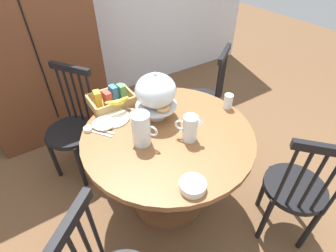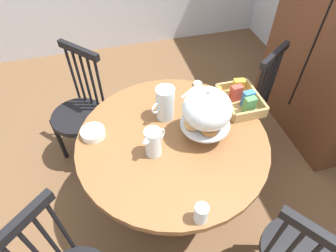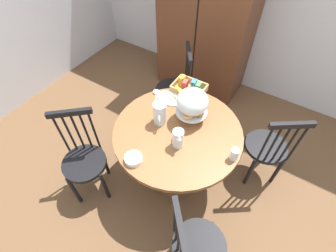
{
  "view_description": "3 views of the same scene",
  "coord_description": "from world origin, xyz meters",
  "px_view_note": "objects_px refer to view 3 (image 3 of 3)",
  "views": [
    {
      "loc": [
        -0.75,
        -1.06,
        1.83
      ],
      "look_at": [
        -0.06,
        -0.01,
        0.79
      ],
      "focal_mm": 27.38,
      "sensor_mm": 36.0,
      "label": 1
    },
    {
      "loc": [
        0.98,
        -0.31,
        1.99
      ],
      "look_at": [
        -0.16,
        -0.01,
        0.74
      ],
      "focal_mm": 30.31,
      "sensor_mm": 36.0,
      "label": 2
    },
    {
      "loc": [
        0.58,
        -1.18,
        2.38
      ],
      "look_at": [
        -0.16,
        -0.01,
        0.74
      ],
      "focal_mm": 26.3,
      "sensor_mm": 36.0,
      "label": 3
    }
  ],
  "objects_px": {
    "butter_dish": "(156,92)",
    "windsor_chair_by_cabinet": "(267,148)",
    "china_plate_small": "(165,96)",
    "cereal_bowl": "(133,159)",
    "orange_juice_pitcher": "(160,114)",
    "windsor_chair_facing_door": "(175,90)",
    "pastry_stand_with_dome": "(192,103)",
    "drinking_glass": "(234,154)",
    "windsor_chair_near_window": "(196,247)",
    "cereal_basket": "(189,88)",
    "china_plate_large": "(174,98)",
    "wooden_armoire": "(207,18)",
    "windsor_chair_far_side": "(84,161)",
    "dining_table": "(177,146)",
    "milk_pitcher": "(178,139)"
  },
  "relations": [
    {
      "from": "windsor_chair_far_side",
      "to": "cereal_bowl",
      "type": "xyz_separation_m",
      "value": [
        0.52,
        0.12,
        0.31
      ]
    },
    {
      "from": "windsor_chair_by_cabinet",
      "to": "wooden_armoire",
      "type": "bearing_deg",
      "value": 139.7
    },
    {
      "from": "windsor_chair_by_cabinet",
      "to": "milk_pitcher",
      "type": "bearing_deg",
      "value": -136.83
    },
    {
      "from": "cereal_basket",
      "to": "wooden_armoire",
      "type": "bearing_deg",
      "value": 107.79
    },
    {
      "from": "china_plate_small",
      "to": "cereal_bowl",
      "type": "bearing_deg",
      "value": -75.97
    },
    {
      "from": "orange_juice_pitcher",
      "to": "cereal_bowl",
      "type": "relative_size",
      "value": 1.54
    },
    {
      "from": "china_plate_large",
      "to": "windsor_chair_facing_door",
      "type": "bearing_deg",
      "value": 119.28
    },
    {
      "from": "pastry_stand_with_dome",
      "to": "cereal_basket",
      "type": "xyz_separation_m",
      "value": [
        -0.2,
        0.31,
        -0.15
      ]
    },
    {
      "from": "pastry_stand_with_dome",
      "to": "china_plate_small",
      "type": "relative_size",
      "value": 2.29
    },
    {
      "from": "wooden_armoire",
      "to": "drinking_glass",
      "type": "relative_size",
      "value": 17.82
    },
    {
      "from": "wooden_armoire",
      "to": "windsor_chair_far_side",
      "type": "height_order",
      "value": "wooden_armoire"
    },
    {
      "from": "windsor_chair_near_window",
      "to": "china_plate_small",
      "type": "distance_m",
      "value": 1.33
    },
    {
      "from": "drinking_glass",
      "to": "windsor_chair_facing_door",
      "type": "bearing_deg",
      "value": 142.95
    },
    {
      "from": "china_plate_large",
      "to": "orange_juice_pitcher",
      "type": "bearing_deg",
      "value": -81.12
    },
    {
      "from": "butter_dish",
      "to": "windsor_chair_by_cabinet",
      "type": "bearing_deg",
      "value": 8.65
    },
    {
      "from": "windsor_chair_near_window",
      "to": "china_plate_small",
      "type": "relative_size",
      "value": 6.5
    },
    {
      "from": "pastry_stand_with_dome",
      "to": "butter_dish",
      "type": "height_order",
      "value": "pastry_stand_with_dome"
    },
    {
      "from": "orange_juice_pitcher",
      "to": "butter_dish",
      "type": "xyz_separation_m",
      "value": [
        -0.24,
        0.3,
        -0.09
      ]
    },
    {
      "from": "pastry_stand_with_dome",
      "to": "orange_juice_pitcher",
      "type": "bearing_deg",
      "value": -139.84
    },
    {
      "from": "wooden_armoire",
      "to": "windsor_chair_far_side",
      "type": "relative_size",
      "value": 2.01
    },
    {
      "from": "china_plate_large",
      "to": "cereal_bowl",
      "type": "height_order",
      "value": "cereal_bowl"
    },
    {
      "from": "pastry_stand_with_dome",
      "to": "cereal_bowl",
      "type": "xyz_separation_m",
      "value": [
        -0.16,
        -0.62,
        -0.17
      ]
    },
    {
      "from": "milk_pitcher",
      "to": "butter_dish",
      "type": "height_order",
      "value": "milk_pitcher"
    },
    {
      "from": "drinking_glass",
      "to": "dining_table",
      "type": "bearing_deg",
      "value": 178.97
    },
    {
      "from": "wooden_armoire",
      "to": "drinking_glass",
      "type": "bearing_deg",
      "value": -56.35
    },
    {
      "from": "dining_table",
      "to": "cereal_bowl",
      "type": "distance_m",
      "value": 0.53
    },
    {
      "from": "windsor_chair_facing_door",
      "to": "pastry_stand_with_dome",
      "type": "relative_size",
      "value": 2.83
    },
    {
      "from": "milk_pitcher",
      "to": "windsor_chair_far_side",
      "type": "bearing_deg",
      "value": -149.62
    },
    {
      "from": "dining_table",
      "to": "butter_dish",
      "type": "relative_size",
      "value": 18.67
    },
    {
      "from": "wooden_armoire",
      "to": "china_plate_small",
      "type": "height_order",
      "value": "wooden_armoire"
    },
    {
      "from": "windsor_chair_near_window",
      "to": "pastry_stand_with_dome",
      "type": "bearing_deg",
      "value": 122.22
    },
    {
      "from": "windsor_chair_far_side",
      "to": "cereal_basket",
      "type": "height_order",
      "value": "windsor_chair_far_side"
    },
    {
      "from": "windsor_chair_by_cabinet",
      "to": "windsor_chair_near_window",
      "type": "bearing_deg",
      "value": -98.2
    },
    {
      "from": "pastry_stand_with_dome",
      "to": "windsor_chair_by_cabinet",
      "type": "bearing_deg",
      "value": 22.9
    },
    {
      "from": "drinking_glass",
      "to": "cereal_bowl",
      "type": "bearing_deg",
      "value": -146.31
    },
    {
      "from": "dining_table",
      "to": "cereal_bowl",
      "type": "bearing_deg",
      "value": -107.36
    },
    {
      "from": "orange_juice_pitcher",
      "to": "windsor_chair_far_side",
      "type": "bearing_deg",
      "value": -129.95
    },
    {
      "from": "wooden_armoire",
      "to": "windsor_chair_by_cabinet",
      "type": "height_order",
      "value": "wooden_armoire"
    },
    {
      "from": "windsor_chair_near_window",
      "to": "china_plate_large",
      "type": "bearing_deg",
      "value": 128.91
    },
    {
      "from": "windsor_chair_near_window",
      "to": "china_plate_small",
      "type": "height_order",
      "value": "windsor_chair_near_window"
    },
    {
      "from": "orange_juice_pitcher",
      "to": "butter_dish",
      "type": "bearing_deg",
      "value": 128.96
    },
    {
      "from": "windsor_chair_near_window",
      "to": "drinking_glass",
      "type": "relative_size",
      "value": 8.86
    },
    {
      "from": "windsor_chair_far_side",
      "to": "butter_dish",
      "type": "bearing_deg",
      "value": 75.06
    },
    {
      "from": "china_plate_small",
      "to": "windsor_chair_by_cabinet",
      "type": "bearing_deg",
      "value": 10.06
    },
    {
      "from": "windsor_chair_facing_door",
      "to": "cereal_basket",
      "type": "xyz_separation_m",
      "value": [
        0.29,
        -0.23,
        0.33
      ]
    },
    {
      "from": "windsor_chair_far_side",
      "to": "orange_juice_pitcher",
      "type": "relative_size",
      "value": 4.52
    },
    {
      "from": "dining_table",
      "to": "china_plate_large",
      "type": "height_order",
      "value": "china_plate_large"
    },
    {
      "from": "dining_table",
      "to": "cereal_basket",
      "type": "relative_size",
      "value": 3.54
    },
    {
      "from": "windsor_chair_by_cabinet",
      "to": "drinking_glass",
      "type": "distance_m",
      "value": 0.63
    },
    {
      "from": "windsor_chair_facing_door",
      "to": "pastry_stand_with_dome",
      "type": "xyz_separation_m",
      "value": [
        0.49,
        -0.54,
        0.48
      ]
    }
  ]
}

